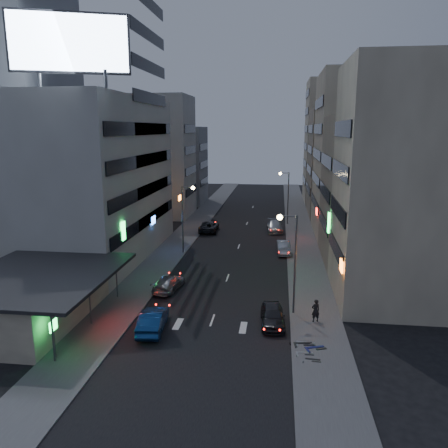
% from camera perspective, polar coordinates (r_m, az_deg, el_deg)
% --- Properties ---
extents(ground, '(180.00, 180.00, 0.00)m').
position_cam_1_polar(ground, '(31.29, -2.69, -15.49)').
color(ground, black).
rests_on(ground, ground).
extents(sidewalk_left, '(4.00, 120.00, 0.12)m').
position_cam_1_polar(sidewalk_left, '(60.45, -5.28, -1.65)').
color(sidewalk_left, '#4C4C4F').
rests_on(sidewalk_left, ground).
extents(sidewalk_right, '(4.00, 120.00, 0.12)m').
position_cam_1_polar(sidewalk_right, '(59.14, 10.05, -2.10)').
color(sidewalk_right, '#4C4C4F').
rests_on(sidewalk_right, ground).
extents(food_court, '(11.00, 13.00, 3.88)m').
position_cam_1_polar(food_court, '(36.98, -24.15, -8.74)').
color(food_court, beige).
rests_on(food_court, ground).
extents(white_building, '(14.00, 24.00, 18.00)m').
position_cam_1_polar(white_building, '(52.37, -17.59, 5.61)').
color(white_building, '#AEAEA9').
rests_on(white_building, ground).
extents(grey_tower, '(10.00, 14.00, 34.00)m').
position_cam_1_polar(grey_tower, '(59.04, -25.05, 13.53)').
color(grey_tower, gray).
rests_on(grey_tower, ground).
extents(shophouse_near, '(10.00, 11.00, 20.00)m').
position_cam_1_polar(shophouse_near, '(39.34, 22.16, 4.71)').
color(shophouse_near, beige).
rests_on(shophouse_near, ground).
extents(shophouse_mid, '(11.00, 12.00, 16.00)m').
position_cam_1_polar(shophouse_mid, '(50.80, 19.29, 4.17)').
color(shophouse_mid, gray).
rests_on(shophouse_mid, ground).
extents(shophouse_far, '(10.00, 14.00, 22.00)m').
position_cam_1_polar(shophouse_far, '(63.16, 16.64, 8.55)').
color(shophouse_far, beige).
rests_on(shophouse_far, ground).
extents(far_left_a, '(11.00, 10.00, 20.00)m').
position_cam_1_polar(far_left_a, '(75.21, -8.59, 8.67)').
color(far_left_a, '#AEAEA9').
rests_on(far_left_a, ground).
extents(far_left_b, '(12.00, 10.00, 15.00)m').
position_cam_1_polar(far_left_b, '(88.06, -6.55, 7.61)').
color(far_left_b, gray).
rests_on(far_left_b, ground).
extents(far_right_a, '(11.00, 12.00, 18.00)m').
position_cam_1_polar(far_right_a, '(78.17, 15.18, 7.78)').
color(far_right_a, gray).
rests_on(far_right_a, ground).
extents(far_right_b, '(12.00, 12.00, 24.00)m').
position_cam_1_polar(far_right_b, '(91.95, 14.43, 10.31)').
color(far_right_b, beige).
rests_on(far_right_b, ground).
extents(billboard, '(9.52, 3.75, 6.20)m').
position_cam_1_polar(billboard, '(41.90, -19.53, 21.37)').
color(billboard, '#595B60').
rests_on(billboard, white_building).
extents(street_lamp_right_near, '(1.60, 0.44, 8.02)m').
position_cam_1_polar(street_lamp_right_near, '(34.51, 8.68, -3.33)').
color(street_lamp_right_near, '#595B60').
rests_on(street_lamp_right_near, sidewalk_right).
extents(street_lamp_left, '(1.60, 0.44, 8.02)m').
position_cam_1_polar(street_lamp_left, '(51.25, -5.03, 1.90)').
color(street_lamp_left, '#595B60').
rests_on(street_lamp_left, sidewalk_left).
extents(street_lamp_right_far, '(1.60, 0.44, 8.02)m').
position_cam_1_polar(street_lamp_right_far, '(67.88, 8.07, 4.38)').
color(street_lamp_right_far, '#595B60').
rests_on(street_lamp_right_far, sidewalk_right).
extents(parked_car_right_near, '(2.07, 4.51, 1.50)m').
position_cam_1_polar(parked_car_right_near, '(33.99, 6.36, -11.79)').
color(parked_car_right_near, '#25262A').
rests_on(parked_car_right_near, ground).
extents(parked_car_right_mid, '(1.88, 4.51, 1.45)m').
position_cam_1_polar(parked_car_right_mid, '(52.63, 7.78, -3.08)').
color(parked_car_right_mid, '#AAADB3').
rests_on(parked_car_right_mid, ground).
extents(parked_car_left, '(2.65, 5.48, 1.51)m').
position_cam_1_polar(parked_car_left, '(63.33, -1.97, -0.32)').
color(parked_car_left, '#27282D').
rests_on(parked_car_left, ground).
extents(parked_car_right_far, '(2.58, 5.43, 1.53)m').
position_cam_1_polar(parked_car_right_far, '(63.75, 6.65, -0.30)').
color(parked_car_right_far, '#979B9E').
rests_on(parked_car_right_far, ground).
extents(road_car_blue, '(2.11, 4.89, 1.57)m').
position_cam_1_polar(road_car_blue, '(33.35, -9.27, -12.30)').
color(road_car_blue, navy).
rests_on(road_car_blue, ground).
extents(road_car_silver, '(2.48, 4.86, 1.35)m').
position_cam_1_polar(road_car_silver, '(40.91, -7.25, -7.67)').
color(road_car_silver, '#AAACB2').
rests_on(road_car_silver, ground).
extents(person, '(0.76, 0.62, 1.79)m').
position_cam_1_polar(person, '(34.68, 11.87, -11.01)').
color(person, black).
rests_on(person, sidewalk_right).
extents(scooter_black_a, '(0.67, 1.68, 1.00)m').
position_cam_1_polar(scooter_black_a, '(29.73, 12.56, -16.02)').
color(scooter_black_a, black).
rests_on(scooter_black_a, sidewalk_right).
extents(scooter_silver_a, '(0.60, 1.68, 1.02)m').
position_cam_1_polar(scooter_silver_a, '(30.44, 11.61, -15.24)').
color(scooter_silver_a, gray).
rests_on(scooter_silver_a, sidewalk_right).
extents(scooter_blue, '(1.31, 2.12, 1.23)m').
position_cam_1_polar(scooter_blue, '(31.38, 12.88, -14.21)').
color(scooter_blue, navy).
rests_on(scooter_blue, sidewalk_right).
extents(scooter_black_b, '(0.92, 2.01, 1.18)m').
position_cam_1_polar(scooter_black_b, '(31.65, 11.48, -13.95)').
color(scooter_black_b, black).
rests_on(scooter_black_b, sidewalk_right).
extents(scooter_silver_b, '(0.81, 1.96, 1.17)m').
position_cam_1_polar(scooter_silver_b, '(31.62, 11.88, -14.01)').
color(scooter_silver_b, '#93969A').
rests_on(scooter_silver_b, sidewalk_right).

